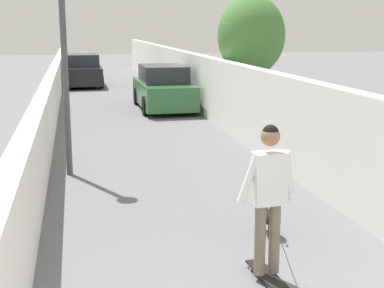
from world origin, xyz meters
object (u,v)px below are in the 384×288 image
person_skateboarder (269,188)px  dog (269,216)px  car_far (83,71)px  car_near (163,89)px  skateboard (266,274)px  lamp_post (62,18)px  tree_right_mid (251,36)px

person_skateboarder → dog: size_ratio=1.06×
person_skateboarder → car_far: (21.72, 1.66, -0.40)m
car_near → car_far: size_ratio=1.06×
skateboard → dog: 1.45m
skateboard → car_near: size_ratio=0.19×
lamp_post → skateboard: bearing=-156.6°
tree_right_mid → car_far: tree_right_mid is taller
car_far → person_skateboarder: bearing=-175.6°
tree_right_mid → dog: size_ratio=2.30×
tree_right_mid → car_near: size_ratio=0.90×
car_near → car_far: same height
skateboard → car_near: car_near is taller
tree_right_mid → car_far: size_ratio=0.96×
tree_right_mid → lamp_post: (-5.31, 5.45, 0.45)m
tree_right_mid → person_skateboarder: size_ratio=2.17×
person_skateboarder → tree_right_mid: bearing=-16.8°
skateboard → car_far: size_ratio=0.20×
lamp_post → person_skateboarder: lamp_post is taller
lamp_post → dog: (-3.89, -2.78, -2.76)m
lamp_post → car_far: (16.50, -0.60, -2.32)m
tree_right_mid → dog: tree_right_mid is taller
dog → car_near: car_near is taller
car_near → tree_right_mid: bearing=-142.9°
lamp_post → dog: 5.52m
tree_right_mid → lamp_post: bearing=134.3°
dog → tree_right_mid: bearing=-16.2°
tree_right_mid → skateboard: 11.30m
car_near → person_skateboarder: bearing=175.9°
skateboard → tree_right_mid: bearing=-16.8°
car_far → tree_right_mid: bearing=-156.5°
car_near → skateboard: bearing=175.9°
person_skateboarder → dog: bearing=-21.0°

